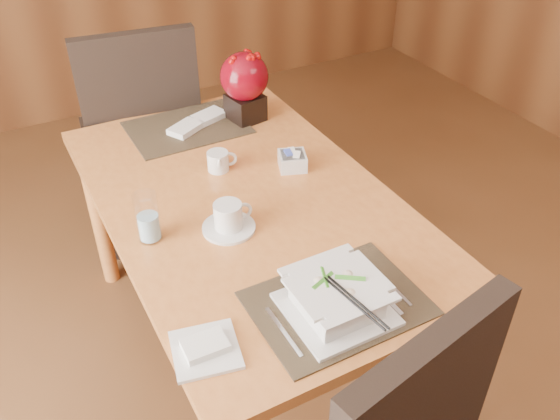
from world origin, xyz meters
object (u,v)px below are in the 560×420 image
creamer_jug (218,161)px  soup_setting (337,298)px  dining_table (248,222)px  coffee_cup (228,219)px  water_glass (148,217)px  far_chair (142,127)px  berry_decor (244,83)px  bread_plate (206,350)px  sugar_caddy (292,161)px

creamer_jug → soup_setting: bearing=-76.0°
dining_table → coffee_cup: size_ratio=9.08×
water_glass → far_chair: far_chair is taller
soup_setting → berry_decor: size_ratio=0.91×
soup_setting → creamer_jug: (0.01, 0.78, -0.02)m
water_glass → soup_setting: bearing=-57.8°
soup_setting → far_chair: far_chair is taller
coffee_cup → far_chair: 1.03m
creamer_jug → bread_plate: bearing=-101.2°
dining_table → soup_setting: 0.59m
coffee_cup → water_glass: water_glass is taller
soup_setting → sugar_caddy: bearing=69.9°
water_glass → sugar_caddy: water_glass is taller
far_chair → bread_plate: bearing=86.3°
coffee_cup → creamer_jug: coffee_cup is taller
water_glass → bread_plate: 0.49m
creamer_jug → far_chair: (-0.08, 0.69, -0.17)m
berry_decor → bread_plate: berry_decor is taller
dining_table → soup_setting: soup_setting is taller
water_glass → far_chair: bearing=75.1°
coffee_cup → berry_decor: berry_decor is taller
dining_table → bread_plate: bearing=-124.8°
creamer_jug → berry_decor: 0.41m
bread_plate → soup_setting: bearing=-6.5°
dining_table → soup_setting: size_ratio=5.85×
dining_table → berry_decor: (0.24, 0.51, 0.26)m
creamer_jug → sugar_caddy: bearing=-10.9°
coffee_cup → berry_decor: (0.36, 0.63, 0.12)m
far_chair → creamer_jug: bearing=104.0°
sugar_caddy → bread_plate: 0.87m
creamer_jug → berry_decor: bearing=64.5°
water_glass → bread_plate: (-0.02, -0.48, -0.08)m
soup_setting → berry_decor: bearing=76.5°
soup_setting → berry_decor: 1.12m
berry_decor → coffee_cup: bearing=-119.8°
soup_setting → creamer_jug: soup_setting is taller
sugar_caddy → bread_plate: (-0.59, -0.63, -0.02)m
soup_setting → water_glass: size_ratio=1.58×
coffee_cup → soup_setting: bearing=-77.4°
creamer_jug → sugar_caddy: size_ratio=1.04×
water_glass → dining_table: bearing=8.3°
creamer_jug → bread_plate: creamer_jug is taller
water_glass → far_chair: size_ratio=0.15×
dining_table → far_chair: 0.90m
bread_plate → far_chair: size_ratio=0.15×
dining_table → soup_setting: bearing=-92.0°
creamer_jug → water_glass: bearing=-127.7°
bread_plate → berry_decor: bearing=59.7°
berry_decor → far_chair: far_chair is taller
water_glass → sugar_caddy: bearing=14.4°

